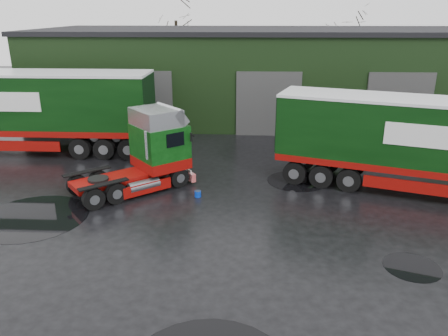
# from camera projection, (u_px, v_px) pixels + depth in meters

# --- Properties ---
(ground) EXTENTS (100.00, 100.00, 0.00)m
(ground) POSITION_uv_depth(u_px,v_px,m) (229.00, 244.00, 14.82)
(ground) COLOR black
(warehouse) EXTENTS (32.40, 12.40, 6.30)m
(warehouse) POSITION_uv_depth(u_px,v_px,m) (265.00, 73.00, 32.47)
(warehouse) COLOR black
(warehouse) RESTS_ON ground
(hero_tractor) EXTENTS (5.92, 5.47, 3.53)m
(hero_tractor) POSITION_uv_depth(u_px,v_px,m) (127.00, 153.00, 18.64)
(hero_tractor) COLOR #0A3B0D
(hero_tractor) RESTS_ON ground
(trailer_left) EXTENTS (14.43, 3.09, 4.47)m
(trailer_left) POSITION_uv_depth(u_px,v_px,m) (22.00, 112.00, 23.95)
(trailer_left) COLOR silver
(trailer_left) RESTS_ON ground
(lorry_right) EXTENTS (15.66, 7.73, 4.11)m
(lorry_right) POSITION_uv_depth(u_px,v_px,m) (421.00, 146.00, 18.50)
(lorry_right) COLOR silver
(lorry_right) RESTS_ON ground
(wash_bucket) EXTENTS (0.31, 0.31, 0.26)m
(wash_bucket) POSITION_uv_depth(u_px,v_px,m) (198.00, 194.00, 18.57)
(wash_bucket) COLOR #082FB4
(wash_bucket) RESTS_ON ground
(tree_back_a) EXTENTS (4.40, 4.40, 9.50)m
(tree_back_a) POSITION_uv_depth(u_px,v_px,m) (177.00, 41.00, 41.66)
(tree_back_a) COLOR black
(tree_back_a) RESTS_ON ground
(tree_back_b) EXTENTS (4.40, 4.40, 7.50)m
(tree_back_b) POSITION_uv_depth(u_px,v_px,m) (345.00, 53.00, 41.35)
(tree_back_b) COLOR black
(tree_back_b) RESTS_ON ground
(puddle_1) EXTENTS (2.73, 2.73, 0.01)m
(puddle_1) POSITION_uv_depth(u_px,v_px,m) (297.00, 181.00, 20.33)
(puddle_1) COLOR black
(puddle_1) RESTS_ON ground
(puddle_2) EXTENTS (4.19, 4.19, 0.01)m
(puddle_2) POSITION_uv_depth(u_px,v_px,m) (33.00, 217.00, 16.75)
(puddle_2) COLOR black
(puddle_2) RESTS_ON ground
(puddle_4) EXTENTS (1.76, 1.76, 0.01)m
(puddle_4) POSITION_uv_depth(u_px,v_px,m) (412.00, 267.00, 13.50)
(puddle_4) COLOR black
(puddle_4) RESTS_ON ground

